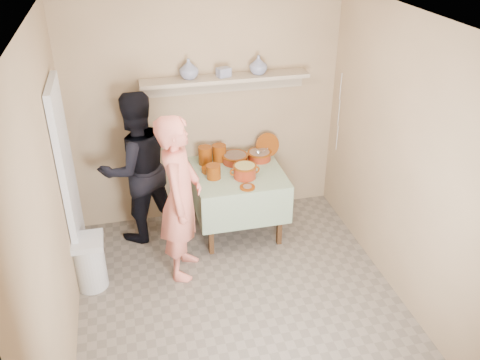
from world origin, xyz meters
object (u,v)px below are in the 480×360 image
object	(u,v)px
serving_table	(238,181)
trash_bin	(90,263)
person_cook	(180,198)
person_helper	(137,168)
cazuela_rice	(245,170)

from	to	relation	value
serving_table	trash_bin	distance (m)	1.77
person_cook	person_helper	size ratio (longest dim) A/B	1.00
serving_table	cazuela_rice	xyz separation A→B (m)	(0.04, -0.15, 0.20)
person_cook	person_helper	xyz separation A→B (m)	(-0.37, 0.74, -0.00)
person_helper	trash_bin	xyz separation A→B (m)	(-0.55, -0.78, -0.57)
cazuela_rice	trash_bin	size ratio (longest dim) A/B	0.59
person_cook	cazuela_rice	world-z (taller)	person_cook
serving_table	trash_bin	xyz separation A→B (m)	(-1.62, -0.62, -0.36)
person_cook	trash_bin	bearing A→B (deg)	110.47
trash_bin	serving_table	bearing A→B (deg)	21.09
person_cook	person_helper	world-z (taller)	person_cook
trash_bin	person_helper	bearing A→B (deg)	54.83
person_helper	cazuela_rice	distance (m)	1.15
person_cook	trash_bin	size ratio (longest dim) A/B	3.05
person_cook	cazuela_rice	xyz separation A→B (m)	(0.74, 0.42, -0.01)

